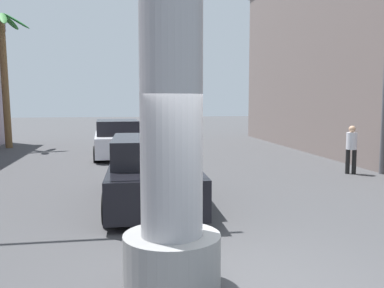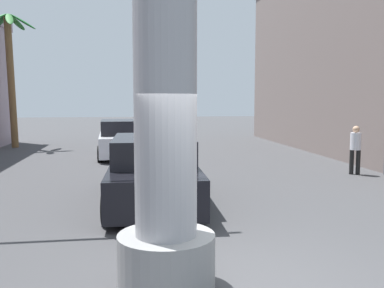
# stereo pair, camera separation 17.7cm
# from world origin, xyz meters

# --- Properties ---
(ground_plane) EXTENTS (92.57, 92.57, 0.00)m
(ground_plane) POSITION_xyz_m (0.00, 10.00, 0.00)
(ground_plane) COLOR #424244
(street_lamp) EXTENTS (2.91, 0.28, 7.86)m
(street_lamp) POSITION_xyz_m (6.51, 7.47, 4.75)
(street_lamp) COLOR #59595E
(street_lamp) RESTS_ON ground
(car_lead) EXTENTS (2.22, 4.94, 1.56)m
(car_lead) POSITION_xyz_m (-0.79, 4.75, 0.74)
(car_lead) COLOR black
(car_lead) RESTS_ON ground
(car_far) EXTENTS (2.16, 4.57, 1.56)m
(car_far) POSITION_xyz_m (-1.65, 13.28, 0.74)
(car_far) COLOR black
(car_far) RESTS_ON ground
(palm_tree_far_left) EXTENTS (2.47, 2.64, 6.71)m
(palm_tree_far_left) POSITION_xyz_m (-7.18, 17.57, 4.12)
(palm_tree_far_left) COLOR brown
(palm_tree_far_left) RESTS_ON ground
(pedestrian_mid_right) EXTENTS (0.45, 0.45, 1.59)m
(pedestrian_mid_right) POSITION_xyz_m (5.94, 7.63, 0.92)
(pedestrian_mid_right) COLOR black
(pedestrian_mid_right) RESTS_ON ground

